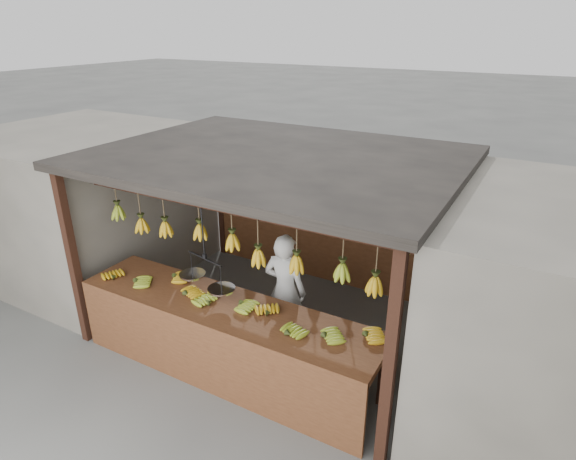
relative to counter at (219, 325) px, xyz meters
The scene contains 8 objects.
ground 1.43m from the counter, 89.22° to the left, with size 80.00×80.00×0.00m, color #5B5B57.
stall 2.00m from the counter, 89.38° to the left, with size 4.30×3.30×2.40m.
neighbor_left 3.81m from the counter, 161.02° to the left, with size 3.00×3.00×2.30m, color slate.
counter is the anchor object (origin of this frame).
hanging_bananas 1.53m from the counter, 89.23° to the left, with size 3.57×2.24×0.39m.
balance_scale 0.56m from the counter, 145.08° to the left, with size 0.81×0.41×0.95m.
vendor 0.99m from the counter, 72.12° to the left, with size 0.55×0.36×1.52m, color white.
bag_bundles 3.25m from the counter, 52.84° to the left, with size 0.08×0.26×1.32m.
Camera 1 is at (2.86, -4.77, 3.81)m, focal length 30.00 mm.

